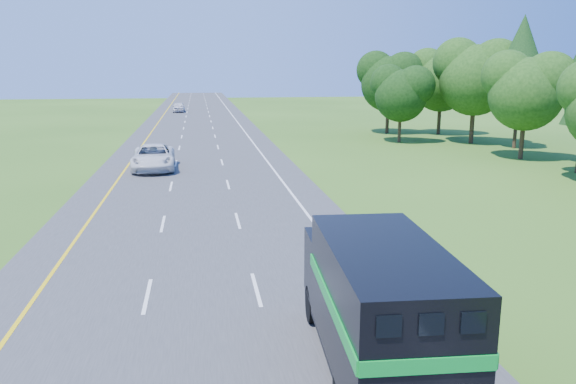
# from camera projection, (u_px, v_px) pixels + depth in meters

# --- Properties ---
(road) EXTENTS (15.00, 260.00, 0.04)m
(road) POSITION_uv_depth(u_px,v_px,m) (199.00, 157.00, 47.93)
(road) COLOR #38383A
(road) RESTS_ON ground
(lane_markings) EXTENTS (11.15, 260.00, 0.01)m
(lane_markings) POSITION_uv_depth(u_px,v_px,m) (199.00, 157.00, 47.93)
(lane_markings) COLOR yellow
(lane_markings) RESTS_ON road
(horse_truck) EXTENTS (2.96, 8.18, 3.56)m
(horse_truck) POSITION_uv_depth(u_px,v_px,m) (377.00, 305.00, 13.39)
(horse_truck) COLOR black
(horse_truck) RESTS_ON road
(white_suv) EXTENTS (3.26, 6.72, 1.84)m
(white_suv) POSITION_uv_depth(u_px,v_px,m) (153.00, 157.00, 41.96)
(white_suv) COLOR silver
(white_suv) RESTS_ON road
(far_car) EXTENTS (2.05, 4.94, 1.67)m
(far_car) POSITION_uv_depth(u_px,v_px,m) (179.00, 107.00, 96.90)
(far_car) COLOR silver
(far_car) RESTS_ON road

